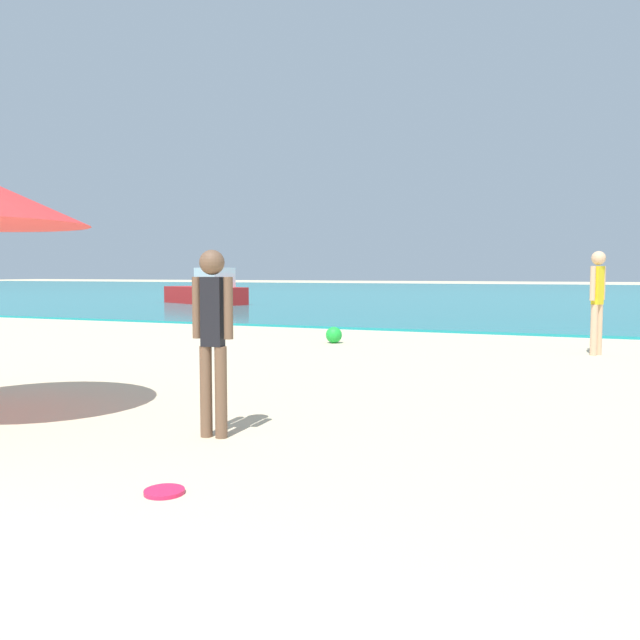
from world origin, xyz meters
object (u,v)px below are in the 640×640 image
Objects in this scene: boat_near at (207,291)px; beach_ball at (334,335)px; person_standing at (213,332)px; person_distant at (597,296)px; frisbee at (164,492)px.

boat_near is 15.08m from beach_ball.
beach_ball is (9.90, -11.37, -0.42)m from boat_near.
person_standing is at bearing -77.16° from beach_ball.
person_distant is 5.43× the size of beach_ball.
frisbee is 0.79× the size of beach_ball.
boat_near is at bearing -64.09° from person_standing.
frisbee is 22.98m from boat_near.
person_standing is at bearing 6.82° from person_distant.
boat_near is 14.46× the size of beach_ball.
beach_ball is at bearing 157.78° from boat_near.
person_standing is 1.61m from frisbee.
beach_ball is at bearing 103.74° from frisbee.
person_standing is at bearing 148.79° from boat_near.
person_distant reaches higher than frisbee.
boat_near reaches higher than frisbee.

